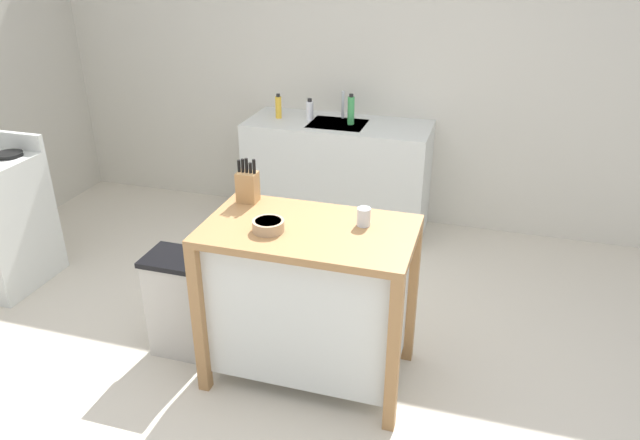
% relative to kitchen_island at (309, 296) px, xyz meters
% --- Properties ---
extents(ground_plane, '(6.77, 6.77, 0.00)m').
position_rel_kitchen_island_xyz_m(ground_plane, '(-0.07, -0.16, -0.51)').
color(ground_plane, beige).
rests_on(ground_plane, ground).
extents(wall_back, '(5.77, 0.10, 2.60)m').
position_rel_kitchen_island_xyz_m(wall_back, '(-0.07, 2.22, 0.79)').
color(wall_back, beige).
rests_on(wall_back, ground).
extents(kitchen_island, '(1.08, 0.64, 0.92)m').
position_rel_kitchen_island_xyz_m(kitchen_island, '(0.00, 0.00, 0.00)').
color(kitchen_island, '#9E7042').
rests_on(kitchen_island, ground).
extents(knife_block, '(0.11, 0.09, 0.25)m').
position_rel_kitchen_island_xyz_m(knife_block, '(-0.42, 0.22, 0.50)').
color(knife_block, '#AD7F4C').
rests_on(knife_block, kitchen_island).
extents(bowl_ceramic_small, '(0.16, 0.16, 0.06)m').
position_rel_kitchen_island_xyz_m(bowl_ceramic_small, '(-0.18, -0.09, 0.44)').
color(bowl_ceramic_small, tan).
rests_on(bowl_ceramic_small, kitchen_island).
extents(drinking_cup, '(0.07, 0.07, 0.09)m').
position_rel_kitchen_island_xyz_m(drinking_cup, '(0.26, 0.11, 0.45)').
color(drinking_cup, silver).
rests_on(drinking_cup, kitchen_island).
extents(trash_bin, '(0.36, 0.28, 0.63)m').
position_rel_kitchen_island_xyz_m(trash_bin, '(-0.78, -0.00, -0.20)').
color(trash_bin, '#B7B2A8').
rests_on(trash_bin, ground).
extents(sink_counter, '(1.47, 0.60, 0.91)m').
position_rel_kitchen_island_xyz_m(sink_counter, '(-0.35, 1.87, -0.06)').
color(sink_counter, silver).
rests_on(sink_counter, ground).
extents(sink_faucet, '(0.02, 0.02, 0.22)m').
position_rel_kitchen_island_xyz_m(sink_faucet, '(-0.35, 2.01, 0.51)').
color(sink_faucet, '#B7BCC1').
rests_on(sink_faucet, sink_counter).
extents(bottle_spray_cleaner, '(0.06, 0.06, 0.17)m').
position_rel_kitchen_island_xyz_m(bottle_spray_cleaner, '(-0.59, 1.89, 0.47)').
color(bottle_spray_cleaner, white).
rests_on(bottle_spray_cleaner, sink_counter).
extents(bottle_dish_soap, '(0.05, 0.05, 0.24)m').
position_rel_kitchen_island_xyz_m(bottle_dish_soap, '(-0.25, 1.86, 0.51)').
color(bottle_dish_soap, green).
rests_on(bottle_dish_soap, sink_counter).
extents(bottle_hand_soap, '(0.05, 0.05, 0.20)m').
position_rel_kitchen_island_xyz_m(bottle_hand_soap, '(-0.85, 1.86, 0.49)').
color(bottle_hand_soap, yellow).
rests_on(bottle_hand_soap, sink_counter).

